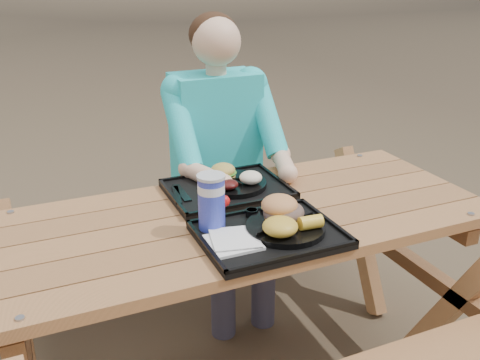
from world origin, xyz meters
name	(u,v)px	position (x,y,z in m)	size (l,w,h in m)	color
picnic_table	(240,302)	(0.00, 0.00, 0.38)	(1.80, 1.49, 0.75)	#999999
tray_near	(269,236)	(0.01, -0.21, 0.76)	(0.45, 0.35, 0.02)	black
tray_far	(227,191)	(0.03, 0.19, 0.76)	(0.45, 0.35, 0.02)	black
plate_near	(285,228)	(0.07, -0.21, 0.78)	(0.26, 0.26, 0.02)	black
plate_far	(233,184)	(0.06, 0.20, 0.78)	(0.26, 0.26, 0.02)	black
napkin_stack	(233,241)	(-0.12, -0.23, 0.78)	(0.15, 0.15, 0.02)	white
soda_cup	(212,203)	(-0.14, -0.10, 0.86)	(0.09, 0.09, 0.18)	#1726AE
condiment_bbq	(252,213)	(0.01, -0.07, 0.78)	(0.04, 0.04, 0.03)	black
condiment_mustard	(268,212)	(0.06, -0.09, 0.79)	(0.05, 0.05, 0.03)	gold
sandwich	(284,201)	(0.08, -0.17, 0.86)	(0.13, 0.13, 0.13)	#CD8248
mac_cheese	(280,227)	(0.02, -0.26, 0.82)	(0.11, 0.11, 0.06)	gold
corn_cob	(311,222)	(0.13, -0.26, 0.81)	(0.08, 0.08, 0.04)	yellow
cutlery_far	(182,193)	(-0.15, 0.21, 0.77)	(0.03, 0.16, 0.01)	black
burger	(223,167)	(0.04, 0.25, 0.83)	(0.10, 0.10, 0.09)	gold
baked_beans	(228,184)	(0.01, 0.14, 0.81)	(0.08, 0.08, 0.03)	#450F0D
potato_salad	(251,178)	(0.11, 0.15, 0.81)	(0.09, 0.09, 0.05)	white
diner	(218,178)	(0.15, 0.60, 0.64)	(0.48, 0.84, 1.28)	#1A89B6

